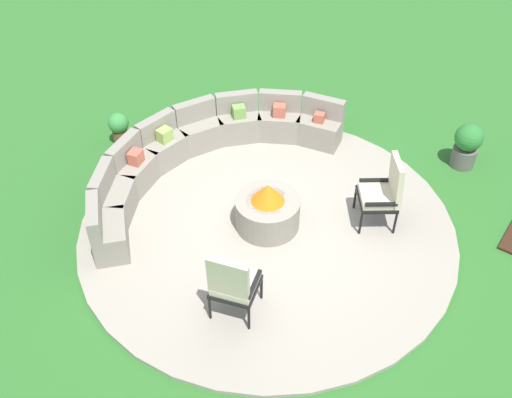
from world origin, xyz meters
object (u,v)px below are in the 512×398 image
(fire_pit, at_px, (267,210))
(potted_plant_2, at_px, (119,127))
(lounge_chair_front_left, at_px, (233,283))
(potted_plant_1, at_px, (467,144))
(curved_stone_bench, at_px, (199,152))
(lounge_chair_front_right, at_px, (384,191))

(fire_pit, height_order, potted_plant_2, fire_pit)
(lounge_chair_front_left, distance_m, potted_plant_1, 4.76)
(fire_pit, xyz_separation_m, potted_plant_2, (0.26, 3.24, -0.03))
(curved_stone_bench, height_order, potted_plant_2, curved_stone_bench)
(curved_stone_bench, xyz_separation_m, lounge_chair_front_left, (-1.99, -2.19, 0.26))
(potted_plant_1, bearing_deg, fire_pit, 150.21)
(lounge_chair_front_right, bearing_deg, potted_plant_1, -50.01)
(fire_pit, relative_size, lounge_chair_front_left, 0.82)
(curved_stone_bench, distance_m, lounge_chair_front_left, 2.98)
(fire_pit, relative_size, potted_plant_1, 1.19)
(curved_stone_bench, xyz_separation_m, potted_plant_2, (-0.20, 1.61, -0.06))
(lounge_chair_front_right, bearing_deg, fire_pit, 92.40)
(fire_pit, height_order, potted_plant_1, fire_pit)
(curved_stone_bench, bearing_deg, lounge_chair_front_right, -78.80)
(fire_pit, height_order, curved_stone_bench, curved_stone_bench)
(lounge_chair_front_left, bearing_deg, curved_stone_bench, 120.25)
(curved_stone_bench, relative_size, lounge_chair_front_right, 4.11)
(curved_stone_bench, distance_m, potted_plant_2, 1.62)
(lounge_chair_front_right, distance_m, potted_plant_1, 2.11)
(lounge_chair_front_left, bearing_deg, potted_plant_2, 137.22)
(potted_plant_1, bearing_deg, lounge_chair_front_right, 166.60)
(curved_stone_bench, xyz_separation_m, potted_plant_1, (2.61, -3.38, 0.04))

